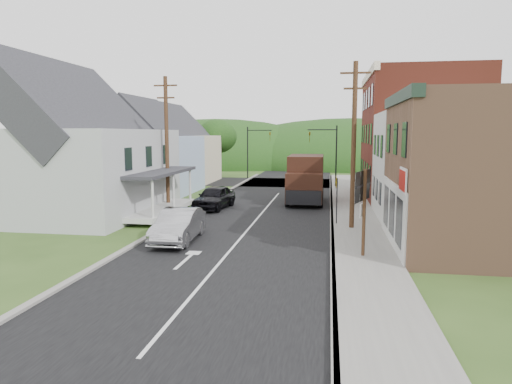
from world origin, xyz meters
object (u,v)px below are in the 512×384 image
at_px(route_sign_cluster, 363,200).
at_px(warning_sign, 337,193).
at_px(delivery_van, 306,179).
at_px(dark_sedan, 214,197).
at_px(silver_sedan, 179,226).

height_order(route_sign_cluster, warning_sign, route_sign_cluster).
distance_m(delivery_van, route_sign_cluster, 15.67).
bearing_deg(route_sign_cluster, dark_sedan, 148.87).
xyz_separation_m(delivery_van, route_sign_cluster, (3.16, -15.33, 0.70)).
distance_m(delivery_van, warning_sign, 8.82).
bearing_deg(dark_sedan, warning_sign, -23.01).
xyz_separation_m(route_sign_cluster, warning_sign, (-0.98, 6.78, -0.59)).
height_order(silver_sedan, dark_sedan, dark_sedan).
xyz_separation_m(silver_sedan, delivery_van, (5.45, 13.61, 1.03)).
relative_size(dark_sedan, warning_sign, 1.70).
bearing_deg(warning_sign, silver_sedan, -141.24).
xyz_separation_m(silver_sedan, route_sign_cluster, (8.61, -1.72, 1.73)).
bearing_deg(route_sign_cluster, warning_sign, 118.11).
distance_m(dark_sedan, delivery_van, 7.32).
height_order(delivery_van, route_sign_cluster, route_sign_cluster).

